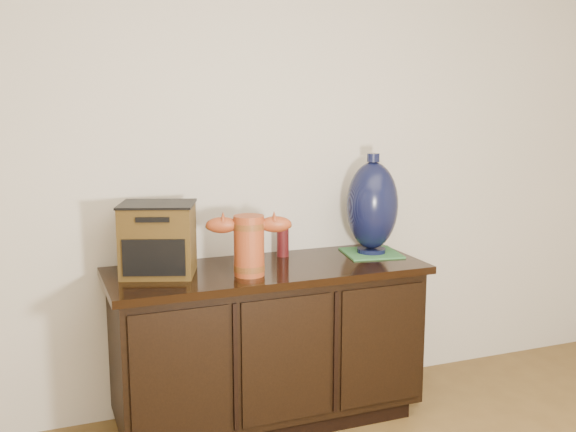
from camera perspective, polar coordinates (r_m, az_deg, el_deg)
name	(u,v)px	position (r m, az deg, el deg)	size (l,w,h in m)	color
sideboard	(268,343)	(3.21, -1.74, -10.70)	(1.46, 0.56, 0.75)	black
terracotta_vessel	(249,242)	(2.93, -3.32, -2.20)	(0.38, 0.17, 0.27)	#A0431D
tv_radio	(158,239)	(2.99, -10.94, -1.93)	(0.38, 0.35, 0.32)	#422F10
green_mat	(371,253)	(3.38, 7.05, -3.12)	(0.26, 0.26, 0.01)	#326F39
lamp_base	(372,206)	(3.33, 7.14, 0.86)	(0.29, 0.29, 0.49)	black
spray_can	(283,239)	(3.29, -0.45, -1.98)	(0.06, 0.06, 0.17)	maroon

